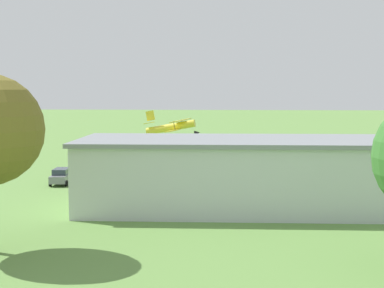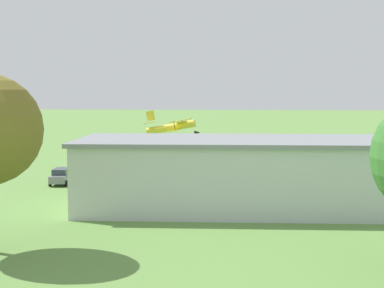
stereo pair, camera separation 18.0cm
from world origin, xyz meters
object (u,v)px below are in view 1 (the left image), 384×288
Objects in this scene: person_walking_on_apron at (262,171)px; person_watching_takeoff at (254,174)px; biplane at (173,127)px; car_grey at (61,176)px; hangar at (236,174)px; car_silver at (349,177)px; car_white at (127,175)px; person_crossing_taxiway at (180,169)px; person_near_hangar_door at (113,171)px.

person_walking_on_apron is 0.99× the size of person_watching_takeoff.
biplane is 1.66× the size of car_grey.
car_silver is (-11.73, -12.69, -2.07)m from hangar.
car_grey is (30.13, 0.87, -0.04)m from car_silver.
person_crossing_taxiway is at bearing -135.58° from car_white.
person_watching_takeoff is (-2.04, -15.13, -2.19)m from hangar.
car_silver is at bearing 138.77° from biplane.
hangar is at bearing 130.60° from person_near_hangar_door.
person_watching_takeoff reaches higher than person_walking_on_apron.
car_grey is 6.29m from person_near_hangar_door.
biplane is 12.58m from person_crossing_taxiway.
hangar is 17.95m from car_white.
biplane reaches higher than car_silver.
car_silver is 2.58× the size of person_walking_on_apron.
car_silver is 10.24m from person_walking_on_apron.
car_white is 2.46× the size of person_near_hangar_door.
car_silver is 25.75m from person_near_hangar_door.
person_watching_takeoff is at bearing 176.49° from person_near_hangar_door.
person_crossing_taxiway is 9.14m from person_watching_takeoff.
person_walking_on_apron is at bearing -173.30° from person_near_hangar_door.
car_white is 7.39m from person_crossing_taxiway.
person_near_hangar_door is 1.12× the size of person_walking_on_apron.
biplane is 15.76m from person_near_hangar_door.
person_walking_on_apron is (-16.82, -1.98, -0.10)m from person_near_hangar_door.
person_near_hangar_door is 15.87m from person_watching_takeoff.
person_crossing_taxiway reaches higher than car_white.
car_grey is 20.71m from person_watching_takeoff.
person_crossing_taxiway is 1.09× the size of person_watching_takeoff.
car_white is (23.41, -0.77, -0.11)m from car_silver.
person_walking_on_apron is (-9.43, 0.56, -0.09)m from person_crossing_taxiway.
person_near_hangar_door is (25.53, -3.41, -0.03)m from car_silver.
biplane is 17.30m from person_walking_on_apron.
car_silver is at bearing 178.11° from car_white.
person_near_hangar_door is 1.10× the size of person_watching_takeoff.
person_walking_on_apron is at bearing -108.43° from person_watching_takeoff.
biplane is 21.44m from car_grey.
person_crossing_taxiway is (-5.28, -5.17, 0.06)m from car_white.
person_near_hangar_door is (5.37, 14.25, -4.07)m from biplane.
car_grey is at bearing -32.70° from hangar.
car_silver is 2.30× the size of person_near_hangar_door.
person_near_hangar_door is (-4.61, -4.28, 0.01)m from car_grey.
person_near_hangar_door is 7.81m from person_crossing_taxiway.
biplane is 4.53× the size of person_crossing_taxiway.
person_crossing_taxiway is at bearing -161.08° from person_near_hangar_door.
person_walking_on_apron is (-14.71, -4.61, -0.03)m from car_white.
car_grey is 13.80m from person_crossing_taxiway.
person_crossing_taxiway is at bearing -3.39° from person_walking_on_apron.
car_white is at bearing 79.10° from biplane.
car_silver is (-20.16, 17.67, -4.04)m from biplane.
person_walking_on_apron is (-11.45, 12.28, -4.17)m from biplane.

